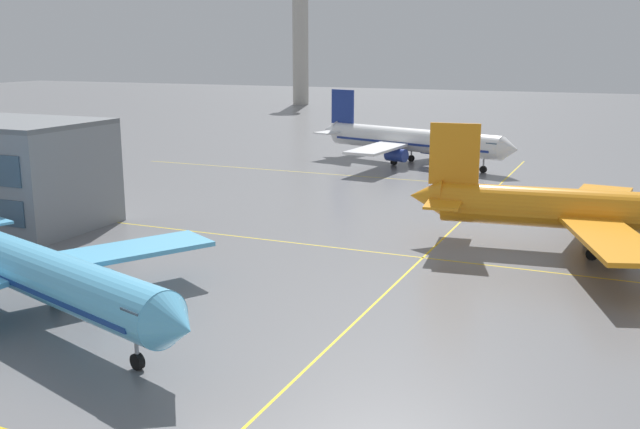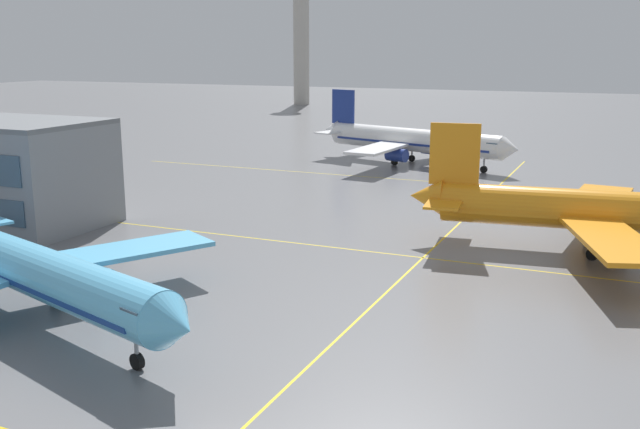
# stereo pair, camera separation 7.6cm
# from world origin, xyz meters

# --- Properties ---
(airliner_front_gate) EXTENTS (33.83, 28.91, 10.75)m
(airliner_front_gate) POSITION_xyz_m (-20.83, 10.07, 3.67)
(airliner_front_gate) COLOR #5BB7E5
(airliner_front_gate) RESTS_ON ground
(airliner_second_row) EXTENTS (37.26, 31.92, 11.58)m
(airliner_second_row) POSITION_xyz_m (15.13, 43.72, 3.95)
(airliner_second_row) COLOR orange
(airliner_second_row) RESTS_ON ground
(airliner_third_row) EXTENTS (36.19, 30.89, 11.46)m
(airliner_third_row) POSITION_xyz_m (-16.60, 87.47, 3.91)
(airliner_third_row) COLOR white
(airliner_third_row) RESTS_ON ground
(taxiway_markings) EXTENTS (114.47, 124.53, 0.01)m
(taxiway_markings) POSITION_xyz_m (0.00, 35.74, 0.00)
(taxiway_markings) COLOR yellow
(taxiway_markings) RESTS_ON ground
(control_tower) EXTENTS (8.82, 8.82, 44.43)m
(control_tower) POSITION_xyz_m (-86.72, 196.41, 25.40)
(control_tower) COLOR #ADA89E
(control_tower) RESTS_ON ground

